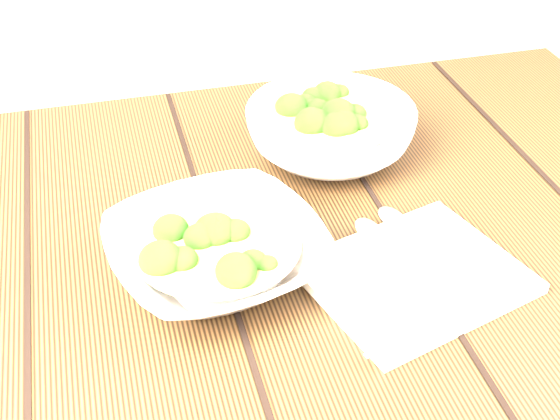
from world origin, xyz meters
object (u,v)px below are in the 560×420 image
at_px(table, 243,339).
at_px(soup_bowl_back, 330,130).
at_px(napkin, 415,277).
at_px(soup_bowl_front, 217,252).
at_px(trivet, 214,242).

relative_size(table, soup_bowl_back, 5.25).
height_order(soup_bowl_back, napkin, soup_bowl_back).
relative_size(soup_bowl_front, napkin, 1.25).
bearing_deg(napkin, soup_bowl_back, 75.92).
bearing_deg(napkin, soup_bowl_front, 145.58).
xyz_separation_m(soup_bowl_back, napkin, (0.01, -0.26, -0.03)).
xyz_separation_m(table, napkin, (0.17, -0.08, 0.13)).
bearing_deg(trivet, napkin, -27.11).
distance_m(soup_bowl_front, trivet, 0.04).
height_order(soup_bowl_front, trivet, soup_bowl_front).
distance_m(soup_bowl_back, trivet, 0.24).
relative_size(table, soup_bowl_front, 4.60).
bearing_deg(soup_bowl_front, napkin, -17.94).
xyz_separation_m(soup_bowl_front, soup_bowl_back, (0.18, 0.19, 0.01)).
distance_m(soup_bowl_front, napkin, 0.21).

